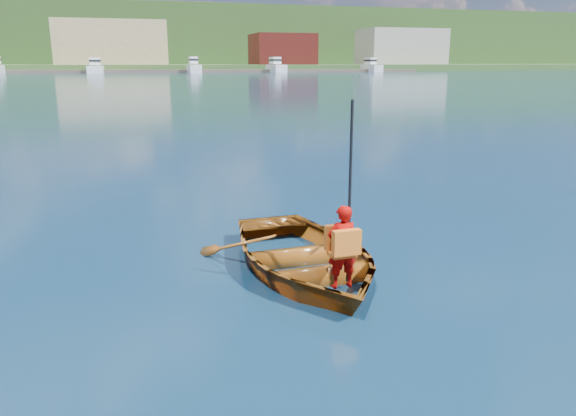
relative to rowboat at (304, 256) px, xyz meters
name	(u,v)px	position (x,y,z in m)	size (l,w,h in m)	color
ground	(304,263)	(0.09, 0.30, -0.21)	(600.00, 600.00, 0.00)	#0E2C44
rowboat	(304,256)	(0.00, 0.00, 0.00)	(2.64, 3.59, 0.72)	#672F0B
child_paddler	(342,245)	(0.20, -0.89, 0.42)	(0.38, 0.35, 2.21)	#A10603
shoreline	(127,42)	(0.09, 236.91, 10.11)	(400.00, 140.00, 22.00)	#36531D
dock	(126,71)	(-1.66, 148.30, 0.19)	(159.95, 13.67, 0.80)	brown
waterfront_buildings	(101,44)	(-7.64, 165.30, 7.53)	(202.00, 16.00, 14.00)	brown
marina_yachts	(106,67)	(-6.31, 143.58, 1.20)	(142.69, 12.93, 4.32)	white
hillside_trees	(40,21)	(-31.45, 236.24, 17.58)	(316.13, 86.84, 24.96)	#382314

